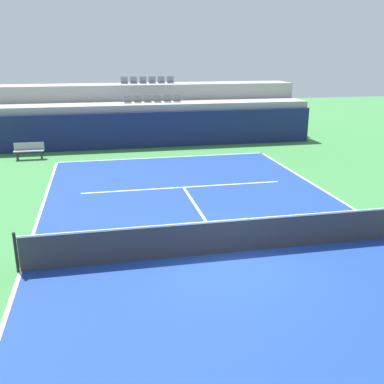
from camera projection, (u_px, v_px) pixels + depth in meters
ground_plane at (227, 253)px, 12.43m from camera, size 80.00×80.00×0.00m
court_surface at (227, 253)px, 12.43m from camera, size 11.00×24.00×0.01m
baseline_far at (164, 157)px, 23.58m from camera, size 11.00×0.10×0.00m
sideline_left at (21, 271)px, 11.36m from camera, size 0.10×24.00×0.00m
service_line_far at (183, 187)px, 18.40m from camera, size 8.26×0.10×0.00m
centre_service_line at (201, 214)px, 15.41m from camera, size 0.10×6.40×0.00m
back_wall at (156, 130)px, 25.88m from camera, size 18.87×0.30×2.06m
stands_tier_lower at (153, 123)px, 27.08m from camera, size 18.87×2.40×2.44m
stands_tier_upper at (149, 110)px, 29.18m from camera, size 18.87×2.40×3.39m
seating_row_lower at (153, 100)px, 26.77m from camera, size 3.42×0.44×0.44m
seating_row_upper at (148, 82)px, 28.72m from camera, size 3.42×0.44×0.44m
tennis_net at (227, 236)px, 12.28m from camera, size 11.08×0.08×1.07m
player_bench at (29, 149)px, 23.13m from camera, size 1.50×0.40×0.85m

